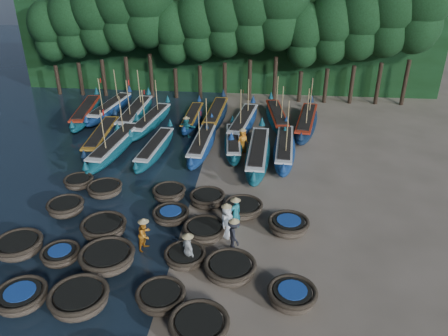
# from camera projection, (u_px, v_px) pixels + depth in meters

# --- Properties ---
(ground) EXTENTS (120.00, 120.00, 0.00)m
(ground) POSITION_uv_depth(u_px,v_px,m) (186.00, 215.00, 23.27)
(ground) COLOR gray
(ground) RESTS_ON ground
(foliage_wall) EXTENTS (40.00, 3.00, 10.00)m
(foliage_wall) POSITION_uv_depth(u_px,v_px,m) (227.00, 38.00, 41.89)
(foliage_wall) COLOR black
(foliage_wall) RESTS_ON ground
(coracle_5) EXTENTS (2.10, 2.10, 0.71)m
(coracle_5) POSITION_uv_depth(u_px,v_px,m) (21.00, 297.00, 17.21)
(coracle_5) COLOR brown
(coracle_5) RESTS_ON ground
(coracle_6) EXTENTS (2.39, 2.39, 0.81)m
(coracle_6) POSITION_uv_depth(u_px,v_px,m) (79.00, 299.00, 17.05)
(coracle_6) COLOR brown
(coracle_6) RESTS_ON ground
(coracle_7) EXTENTS (2.01, 2.01, 0.70)m
(coracle_7) POSITION_uv_depth(u_px,v_px,m) (161.00, 297.00, 17.22)
(coracle_7) COLOR brown
(coracle_7) RESTS_ON ground
(coracle_8) EXTENTS (2.27, 2.27, 0.82)m
(coracle_8) POSITION_uv_depth(u_px,v_px,m) (199.00, 327.00, 15.79)
(coracle_8) COLOR brown
(coracle_8) RESTS_ON ground
(coracle_9) EXTENTS (2.01, 2.01, 0.76)m
(coracle_9) POSITION_uv_depth(u_px,v_px,m) (292.00, 296.00, 17.24)
(coracle_9) COLOR brown
(coracle_9) RESTS_ON ground
(coracle_10) EXTENTS (2.56, 2.56, 0.77)m
(coracle_10) POSITION_uv_depth(u_px,v_px,m) (19.00, 246.00, 20.11)
(coracle_10) COLOR brown
(coracle_10) RESTS_ON ground
(coracle_11) EXTENTS (1.96, 1.96, 0.64)m
(coracle_11) POSITION_uv_depth(u_px,v_px,m) (61.00, 255.00, 19.64)
(coracle_11) COLOR brown
(coracle_11) RESTS_ON ground
(coracle_12) EXTENTS (2.53, 2.53, 0.83)m
(coracle_12) POSITION_uv_depth(u_px,v_px,m) (107.00, 258.00, 19.28)
(coracle_12) COLOR brown
(coracle_12) RESTS_ON ground
(coracle_13) EXTENTS (2.24, 2.24, 0.64)m
(coracle_13) POSITION_uv_depth(u_px,v_px,m) (185.00, 257.00, 19.54)
(coracle_13) COLOR brown
(coracle_13) RESTS_ON ground
(coracle_14) EXTENTS (2.60, 2.60, 0.76)m
(coracle_14) POSITION_uv_depth(u_px,v_px,m) (230.00, 269.00, 18.70)
(coracle_14) COLOR brown
(coracle_14) RESTS_ON ground
(coracle_15) EXTENTS (2.37, 2.37, 0.76)m
(coracle_15) POSITION_uv_depth(u_px,v_px,m) (66.00, 207.00, 23.12)
(coracle_15) COLOR brown
(coracle_15) RESTS_ON ground
(coracle_16) EXTENTS (2.52, 2.52, 0.76)m
(coracle_16) POSITION_uv_depth(u_px,v_px,m) (104.00, 228.00, 21.44)
(coracle_16) COLOR brown
(coracle_16) RESTS_ON ground
(coracle_17) EXTENTS (2.34, 2.34, 0.64)m
(coracle_17) POSITION_uv_depth(u_px,v_px,m) (171.00, 215.00, 22.56)
(coracle_17) COLOR brown
(coracle_17) RESTS_ON ground
(coracle_18) EXTENTS (2.47, 2.47, 0.73)m
(coracle_18) POSITION_uv_depth(u_px,v_px,m) (205.00, 231.00, 21.26)
(coracle_18) COLOR brown
(coracle_18) RESTS_ON ground
(coracle_19) EXTENTS (2.15, 2.15, 0.75)m
(coracle_19) POSITION_uv_depth(u_px,v_px,m) (288.00, 225.00, 21.63)
(coracle_19) COLOR brown
(coracle_19) RESTS_ON ground
(coracle_20) EXTENTS (1.86, 1.86, 0.63)m
(coracle_20) POSITION_uv_depth(u_px,v_px,m) (79.00, 182.00, 25.79)
(coracle_20) COLOR brown
(coracle_20) RESTS_ON ground
(coracle_21) EXTENTS (2.32, 2.32, 0.67)m
(coracle_21) POSITION_uv_depth(u_px,v_px,m) (105.00, 189.00, 24.98)
(coracle_21) COLOR brown
(coracle_21) RESTS_ON ground
(coracle_22) EXTENTS (1.90, 1.90, 0.72)m
(coracle_22) POSITION_uv_depth(u_px,v_px,m) (169.00, 193.00, 24.51)
(coracle_22) COLOR brown
(coracle_22) RESTS_ON ground
(coracle_23) EXTENTS (2.25, 2.25, 0.73)m
(coracle_23) POSITION_uv_depth(u_px,v_px,m) (207.00, 199.00, 23.95)
(coracle_23) COLOR brown
(coracle_23) RESTS_ON ground
(coracle_24) EXTENTS (2.29, 2.29, 0.70)m
(coracle_24) POSITION_uv_depth(u_px,v_px,m) (243.00, 208.00, 23.10)
(coracle_24) COLOR brown
(coracle_24) RESTS_ON ground
(long_boat_2) EXTENTS (2.09, 8.37, 1.48)m
(long_boat_2) POSITION_uv_depth(u_px,v_px,m) (102.00, 137.00, 31.37)
(long_boat_2) COLOR #0F2039
(long_boat_2) RESTS_ON ground
(long_boat_3) EXTENTS (2.33, 8.82, 3.76)m
(long_boat_3) POSITION_uv_depth(u_px,v_px,m) (115.00, 146.00, 29.90)
(long_boat_3) COLOR #0F5357
(long_boat_3) RESTS_ON ground
(long_boat_4) EXTENTS (1.94, 7.63, 1.35)m
(long_boat_4) POSITION_uv_depth(u_px,v_px,m) (155.00, 148.00, 29.75)
(long_boat_4) COLOR #0F5357
(long_boat_4) RESTS_ON ground
(long_boat_5) EXTENTS (1.79, 8.17, 3.47)m
(long_boat_5) POSITION_uv_depth(u_px,v_px,m) (202.00, 143.00, 30.38)
(long_boat_5) COLOR navy
(long_boat_5) RESTS_ON ground
(long_boat_6) EXTENTS (1.93, 7.22, 1.28)m
(long_boat_6) POSITION_uv_depth(u_px,v_px,m) (233.00, 143.00, 30.65)
(long_boat_6) COLOR #0F5357
(long_boat_6) RESTS_ON ground
(long_boat_7) EXTENTS (1.88, 9.05, 1.59)m
(long_boat_7) POSITION_uv_depth(u_px,v_px,m) (258.00, 153.00, 28.80)
(long_boat_7) COLOR #0F5357
(long_boat_7) RESTS_ON ground
(long_boat_8) EXTENTS (1.89, 8.40, 3.57)m
(long_boat_8) POSITION_uv_depth(u_px,v_px,m) (284.00, 148.00, 29.61)
(long_boat_8) COLOR navy
(long_boat_8) RESTS_ON ground
(long_boat_9) EXTENTS (2.68, 8.63, 1.53)m
(long_boat_9) POSITION_uv_depth(u_px,v_px,m) (86.00, 112.00, 36.01)
(long_boat_9) COLOR #0F5357
(long_boat_9) RESTS_ON ground
(long_boat_10) EXTENTS (2.51, 8.40, 3.60)m
(long_boat_10) POSITION_uv_depth(u_px,v_px,m) (110.00, 109.00, 36.92)
(long_boat_10) COLOR navy
(long_boat_10) RESTS_ON ground
(long_boat_11) EXTENTS (1.65, 9.20, 3.91)m
(long_boat_11) POSITION_uv_depth(u_px,v_px,m) (135.00, 114.00, 35.58)
(long_boat_11) COLOR #0F5357
(long_boat_11) RESTS_ON ground
(long_boat_12) EXTENTS (2.45, 8.22, 3.52)m
(long_boat_12) POSITION_uv_depth(u_px,v_px,m) (151.00, 121.00, 34.36)
(long_boat_12) COLOR #0F5357
(long_boat_12) RESTS_ON ground
(long_boat_13) EXTENTS (1.36, 7.35, 1.29)m
(long_boat_13) POSITION_uv_depth(u_px,v_px,m) (192.00, 118.00, 35.17)
(long_boat_13) COLOR navy
(long_boat_13) RESTS_ON ground
(long_boat_14) EXTENTS (1.91, 8.70, 1.53)m
(long_boat_14) POSITION_uv_depth(u_px,v_px,m) (216.00, 115.00, 35.50)
(long_boat_14) COLOR #0F2039
(long_boat_14) RESTS_ON ground
(long_boat_15) EXTENTS (2.74, 8.70, 3.73)m
(long_boat_15) POSITION_uv_depth(u_px,v_px,m) (243.00, 123.00, 33.88)
(long_boat_15) COLOR navy
(long_boat_15) RESTS_ON ground
(long_boat_16) EXTENTS (2.52, 8.38, 3.59)m
(long_boat_16) POSITION_uv_depth(u_px,v_px,m) (277.00, 117.00, 35.01)
(long_boat_16) COLOR #0F5357
(long_boat_16) RESTS_ON ground
(long_boat_17) EXTENTS (2.95, 8.84, 3.80)m
(long_boat_17) POSITION_uv_depth(u_px,v_px,m) (306.00, 122.00, 33.90)
(long_boat_17) COLOR #0F2039
(long_boat_17) RESTS_ON ground
(fisherman_0) EXTENTS (0.86, 1.03, 1.99)m
(fisherman_0) POSITION_uv_depth(u_px,v_px,m) (226.00, 220.00, 21.11)
(fisherman_0) COLOR silver
(fisherman_0) RESTS_ON ground
(fisherman_1) EXTENTS (0.73, 0.70, 1.89)m
(fisherman_1) POSITION_uv_depth(u_px,v_px,m) (235.00, 212.00, 21.78)
(fisherman_1) COLOR #1B6D74
(fisherman_1) RESTS_ON ground
(fisherman_2) EXTENTS (0.83, 0.93, 1.79)m
(fisherman_2) POSITION_uv_depth(u_px,v_px,m) (145.00, 234.00, 20.28)
(fisherman_2) COLOR #C7741A
(fisherman_2) RESTS_ON ground
(fisherman_3) EXTENTS (0.95, 1.18, 1.80)m
(fisherman_3) POSITION_uv_depth(u_px,v_px,m) (234.00, 234.00, 20.29)
(fisherman_3) COLOR black
(fisherman_3) RESTS_ON ground
(fisherman_4) EXTENTS (0.88, 1.02, 1.85)m
(fisherman_4) POSITION_uv_depth(u_px,v_px,m) (188.00, 249.00, 19.15)
(fisherman_4) COLOR silver
(fisherman_4) RESTS_ON ground
(fisherman_5) EXTENTS (1.52, 0.96, 1.76)m
(fisherman_5) POSITION_uv_depth(u_px,v_px,m) (187.00, 127.00, 32.49)
(fisherman_5) COLOR #1B6D74
(fisherman_5) RESTS_ON ground
(fisherman_6) EXTENTS (0.98, 0.96, 1.91)m
(fisherman_6) POSITION_uv_depth(u_px,v_px,m) (242.00, 140.00, 29.98)
(fisherman_6) COLOR #C7741A
(fisherman_6) RESTS_ON ground
(tree_0) EXTENTS (3.68, 3.68, 8.68)m
(tree_0) POSITION_uv_depth(u_px,v_px,m) (49.00, 31.00, 39.75)
(tree_0) COLOR black
(tree_0) RESTS_ON ground
(tree_1) EXTENTS (4.09, 4.09, 9.65)m
(tree_1) POSITION_uv_depth(u_px,v_px,m) (72.00, 23.00, 39.24)
(tree_1) COLOR black
(tree_1) RESTS_ON ground
(tree_2) EXTENTS (4.51, 4.51, 10.63)m
(tree_2) POSITION_uv_depth(u_px,v_px,m) (96.00, 16.00, 38.74)
(tree_2) COLOR black
(tree_2) RESTS_ON ground
(tree_3) EXTENTS (4.92, 4.92, 11.60)m
(tree_3) POSITION_uv_depth(u_px,v_px,m) (120.00, 8.00, 38.23)
(tree_3) COLOR black
(tree_3) RESTS_ON ground
(tree_4) EXTENTS (5.34, 5.34, 12.58)m
(tree_4) POSITION_uv_depth(u_px,v_px,m) (146.00, 0.00, 37.72)
(tree_4) COLOR black
(tree_4) RESTS_ON ground
(tree_5) EXTENTS (3.68, 3.68, 8.68)m
(tree_5) POSITION_uv_depth(u_px,v_px,m) (173.00, 33.00, 38.74)
(tree_5) COLOR black
(tree_5) RESTS_ON ground
(tree_6) EXTENTS (4.09, 4.09, 9.65)m
(tree_6) POSITION_uv_depth(u_px,v_px,m) (199.00, 25.00, 38.23)
(tree_6) COLOR black
(tree_6) RESTS_ON ground
(tree_7) EXTENTS (4.51, 4.51, 10.63)m
(tree_7) POSITION_uv_depth(u_px,v_px,m) (225.00, 18.00, 37.72)
(tree_7) COLOR black
(tree_7) RESTS_ON ground
(tree_8) EXTENTS (4.92, 4.92, 11.60)m
(tree_8) POSITION_uv_depth(u_px,v_px,m) (252.00, 10.00, 37.21)
(tree_8) COLOR black
(tree_8) RESTS_ON ground
(tree_9) EXTENTS (5.34, 5.34, 12.58)m
(tree_9) POSITION_uv_depth(u_px,v_px,m) (279.00, 2.00, 36.71)
(tree_9) COLOR black
(tree_9) RESTS_ON ground
(tree_10) EXTENTS (3.68, 3.68, 8.68)m
(tree_10) POSITION_uv_depth(u_px,v_px,m) (304.00, 35.00, 37.72)
(tree_10) COLOR black
(tree_10) RESTS_ON ground
(tree_11) EXTENTS (4.09, 4.09, 9.65)m
(tree_11) POSITION_uv_depth(u_px,v_px,m) (332.00, 28.00, 37.21)
(tree_11) COLOR black
(tree_11) RESTS_ON ground
(tree_12) EXTENTS (4.51, 4.51, 10.63)m
(tree_12) POSITION_uv_depth(u_px,v_px,m) (361.00, 20.00, 36.71)
(tree_12) COLOR black
(tree_12) RESTS_ON ground
(tree_13) EXTENTS (4.92, 4.92, 11.60)m
(tree_13) POSITION_uv_depth(u_px,v_px,m) (390.00, 12.00, 36.20)
(tree_13) COLOR black
(tree_13) RESTS_ON ground
(tree_14) EXTENTS (5.34, 5.34, 12.58)m
(tree_14) POSITION_uv_depth(u_px,v_px,m) (420.00, 3.00, 35.69)
(tree_14) COLOR black
(tree_14) RESTS_ON ground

